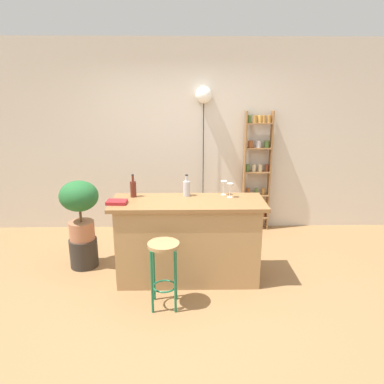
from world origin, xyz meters
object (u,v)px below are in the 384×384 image
wine_glass_center (230,187)px  pendant_globe_light (204,96)px  plant_stool (84,252)px  potted_plant (80,204)px  bottle_wine_red (133,188)px  bar_stool (164,260)px  cookbook (117,202)px  spice_shelf (257,168)px  wine_glass_left (224,185)px  bottle_olive_oil (187,188)px

wine_glass_center → pendant_globe_light: pendant_globe_light is taller
plant_stool → potted_plant: bearing=0.0°
bottle_wine_red → bar_stool: bearing=-62.8°
plant_stool → cookbook: cookbook is taller
spice_shelf → cookbook: (-1.80, -1.59, -0.01)m
cookbook → spice_shelf: bearing=45.2°
spice_shelf → wine_glass_left: size_ratio=10.97×
potted_plant → bottle_olive_oil: bearing=-5.4°
bottle_wine_red → bottle_olive_oil: bearing=2.4°
pendant_globe_light → spice_shelf: bearing=-2.3°
wine_glass_center → cookbook: bearing=-170.6°
bar_stool → plant_stool: bar_stool is taller
bar_stool → wine_glass_center: wine_glass_center is taller
bottle_olive_oil → wine_glass_left: (0.42, 0.04, 0.02)m
bar_stool → pendant_globe_light: pendant_globe_light is taller
bar_stool → potted_plant: (-1.03, 0.87, 0.30)m
bar_stool → cookbook: bearing=137.3°
potted_plant → cookbook: potted_plant is taller
wine_glass_left → wine_glass_center: bearing=-62.4°
potted_plant → pendant_globe_light: pendant_globe_light is taller
plant_stool → wine_glass_center: 1.96m
wine_glass_left → pendant_globe_light: size_ratio=0.08×
bottle_wine_red → pendant_globe_light: pendant_globe_light is taller
bottle_olive_oil → spice_shelf: bearing=51.2°
wine_glass_left → wine_glass_center: (0.06, -0.11, 0.00)m
wine_glass_center → bar_stool: bearing=-136.3°
pendant_globe_light → bottle_olive_oil: bearing=-100.6°
plant_stool → cookbook: (0.52, -0.40, 0.77)m
bottle_olive_oil → wine_glass_center: (0.48, -0.07, 0.02)m
plant_stool → wine_glass_left: bearing=-2.8°
wine_glass_left → plant_stool: bearing=177.2°
potted_plant → spice_shelf: bearing=27.3°
spice_shelf → potted_plant: size_ratio=2.48×
bottle_olive_oil → pendant_globe_light: 1.69m
bar_stool → pendant_globe_light: 2.63m
plant_stool → bottle_wine_red: 1.08m
potted_plant → cookbook: 0.67m
wine_glass_center → pendant_globe_light: size_ratio=0.08×
plant_stool → potted_plant: 0.62m
potted_plant → bottle_wine_red: bottle_wine_red is taller
plant_stool → wine_glass_left: size_ratio=2.15×
bar_stool → wine_glass_left: 1.16m
plant_stool → bottle_wine_red: size_ratio=1.36×
wine_glass_left → wine_glass_center: size_ratio=1.00×
bottle_olive_oil → bar_stool: bearing=-106.8°
bottle_wine_red → wine_glass_left: 1.03m
wine_glass_left → pendant_globe_light: bearing=97.4°
plant_stool → bottle_olive_oil: bearing=-5.4°
plant_stool → wine_glass_left: (1.68, -0.08, 0.87)m
spice_shelf → potted_plant: bearing=-152.7°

